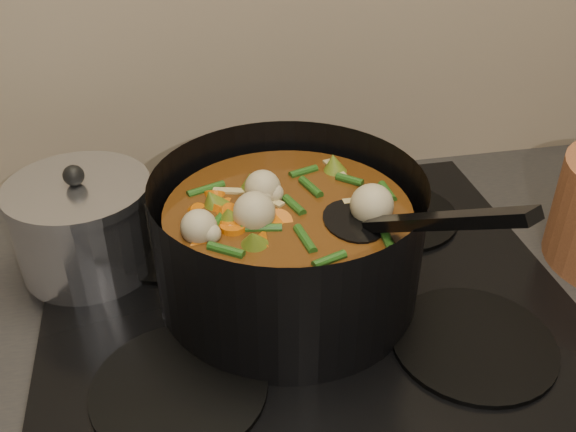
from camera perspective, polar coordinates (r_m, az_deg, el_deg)
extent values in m
cube|color=black|center=(0.82, 1.47, -8.88)|extent=(2.64, 0.64, 0.05)
cube|color=black|center=(0.80, 1.51, -7.01)|extent=(0.62, 0.54, 0.02)
cylinder|color=black|center=(0.68, -9.63, -14.79)|extent=(0.18, 0.18, 0.01)
cylinder|color=black|center=(0.74, 16.15, -10.76)|extent=(0.18, 0.18, 0.01)
cylinder|color=black|center=(0.88, -10.63, -2.20)|extent=(0.18, 0.18, 0.01)
cylinder|color=black|center=(0.93, 9.42, 0.08)|extent=(0.18, 0.18, 0.01)
cylinder|color=black|center=(0.74, 0.00, -2.00)|extent=(0.38, 0.38, 0.15)
cylinder|color=black|center=(0.78, 0.00, -6.27)|extent=(0.30, 0.30, 0.01)
cylinder|color=#542E0E|center=(0.75, 0.00, -2.80)|extent=(0.28, 0.28, 0.11)
cylinder|color=orange|center=(0.73, 3.18, 0.74)|extent=(0.03, 0.03, 0.03)
cylinder|color=orange|center=(0.78, 2.50, 3.02)|extent=(0.04, 0.04, 0.03)
cylinder|color=orange|center=(0.80, -3.06, 4.16)|extent=(0.04, 0.04, 0.03)
cylinder|color=orange|center=(0.73, -4.33, 1.02)|extent=(0.03, 0.04, 0.03)
cylinder|color=orange|center=(0.68, -6.12, -2.05)|extent=(0.04, 0.04, 0.03)
cylinder|color=orange|center=(0.69, -0.15, -1.48)|extent=(0.04, 0.04, 0.03)
cylinder|color=orange|center=(0.68, 4.65, -1.83)|extent=(0.04, 0.04, 0.03)
cylinder|color=orange|center=(0.74, 8.08, 1.15)|extent=(0.04, 0.03, 0.03)
cylinder|color=orange|center=(0.76, 2.09, 2.45)|extent=(0.04, 0.04, 0.03)
cylinder|color=orange|center=(0.79, -2.47, 3.67)|extent=(0.04, 0.04, 0.03)
cylinder|color=orange|center=(0.73, -3.10, 0.89)|extent=(0.03, 0.03, 0.03)
cylinder|color=orange|center=(0.69, -5.05, -1.51)|extent=(0.04, 0.04, 0.03)
sphere|color=tan|center=(0.73, 5.02, 1.85)|extent=(0.04, 0.04, 0.04)
sphere|color=tan|center=(0.76, -2.64, 3.50)|extent=(0.04, 0.04, 0.04)
sphere|color=tan|center=(0.67, -3.27, -1.06)|extent=(0.04, 0.04, 0.04)
sphere|color=tan|center=(0.70, 5.12, 0.59)|extent=(0.04, 0.04, 0.04)
cone|color=olive|center=(0.65, 2.81, -2.95)|extent=(0.04, 0.04, 0.04)
cone|color=olive|center=(0.75, 6.16, 2.44)|extent=(0.04, 0.04, 0.04)
cone|color=olive|center=(0.78, -2.98, 4.03)|extent=(0.04, 0.04, 0.04)
cone|color=olive|center=(0.68, -6.40, -1.07)|extent=(0.04, 0.04, 0.04)
cone|color=olive|center=(0.66, 4.30, -2.48)|extent=(0.04, 0.04, 0.04)
cylinder|color=#235719|center=(0.75, 1.65, 2.52)|extent=(0.01, 0.04, 0.01)
cylinder|color=#235719|center=(0.80, -3.07, 4.54)|extent=(0.04, 0.03, 0.01)
cylinder|color=#235719|center=(0.74, -6.47, 1.73)|extent=(0.04, 0.02, 0.01)
cylinder|color=#235719|center=(0.69, -4.50, -0.97)|extent=(0.03, 0.04, 0.01)
cylinder|color=#235719|center=(0.68, -0.18, -1.34)|extent=(0.03, 0.04, 0.01)
cylinder|color=#235719|center=(0.66, 6.89, -2.46)|extent=(0.04, 0.02, 0.01)
cylinder|color=#235719|center=(0.73, 6.66, 1.42)|extent=(0.04, 0.03, 0.01)
cylinder|color=#235719|center=(0.77, 2.42, 3.15)|extent=(0.01, 0.04, 0.01)
cylinder|color=#235719|center=(0.75, -1.36, 2.59)|extent=(0.04, 0.03, 0.01)
cylinder|color=#235719|center=(0.75, -7.80, 2.04)|extent=(0.04, 0.02, 0.01)
cylinder|color=#235719|center=(0.68, -6.00, -1.43)|extent=(0.03, 0.04, 0.01)
cylinder|color=#235719|center=(0.66, -0.42, -2.30)|extent=(0.03, 0.04, 0.01)
cube|color=tan|center=(0.70, -5.96, -0.27)|extent=(0.05, 0.01, 0.00)
cube|color=tan|center=(0.66, 2.39, -2.58)|extent=(0.02, 0.05, 0.00)
cube|color=tan|center=(0.75, 5.36, 2.07)|extent=(0.04, 0.03, 0.00)
cube|color=tan|center=(0.78, -2.61, 3.47)|extent=(0.04, 0.04, 0.00)
cube|color=tan|center=(0.69, -5.50, -0.99)|extent=(0.03, 0.04, 0.00)
ellipsoid|color=black|center=(0.70, 5.85, -0.58)|extent=(0.07, 0.09, 0.01)
cube|color=black|center=(0.62, 13.45, -0.42)|extent=(0.10, 0.17, 0.11)
cylinder|color=silver|center=(0.84, -17.59, -1.18)|extent=(0.17, 0.17, 0.11)
cylinder|color=silver|center=(0.81, -18.29, 2.27)|extent=(0.17, 0.17, 0.01)
sphere|color=black|center=(0.80, -18.52, 3.44)|extent=(0.03, 0.03, 0.03)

